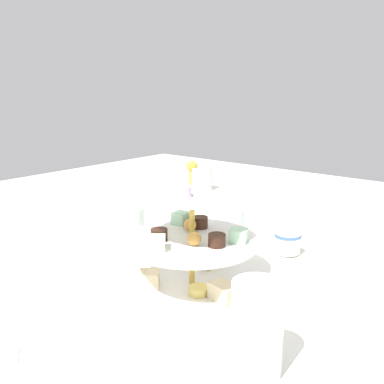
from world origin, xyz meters
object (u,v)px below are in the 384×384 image
(teacup_with_saucer, at_px, (288,244))
(butter_knife_right, at_px, (364,298))
(tiered_serving_stand, at_px, (192,250))
(water_glass_tall_right, at_px, (257,329))
(water_glass_mid_back, at_px, (132,230))
(butter_knife_left, at_px, (16,331))
(water_glass_short_left, at_px, (231,226))

(teacup_with_saucer, bearing_deg, butter_knife_right, -27.05)
(tiered_serving_stand, bearing_deg, water_glass_tall_right, -31.72)
(tiered_serving_stand, distance_m, teacup_with_saucer, 0.27)
(tiered_serving_stand, distance_m, butter_knife_right, 0.32)
(tiered_serving_stand, distance_m, water_glass_tall_right, 0.26)
(water_glass_mid_back, bearing_deg, tiered_serving_stand, -14.45)
(teacup_with_saucer, height_order, butter_knife_left, teacup_with_saucer)
(tiered_serving_stand, relative_size, butter_knife_right, 1.73)
(tiered_serving_stand, relative_size, water_glass_short_left, 3.48)
(water_glass_mid_back, bearing_deg, butter_knife_right, 11.85)
(water_glass_tall_right, height_order, butter_knife_left, water_glass_tall_right)
(butter_knife_left, relative_size, butter_knife_right, 1.00)
(water_glass_tall_right, relative_size, butter_knife_left, 0.75)
(butter_knife_right, relative_size, water_glass_mid_back, 1.64)
(butter_knife_right, bearing_deg, water_glass_tall_right, 147.59)
(teacup_with_saucer, xyz_separation_m, water_glass_mid_back, (-0.28, -0.21, 0.03))
(water_glass_tall_right, relative_size, butter_knife_right, 0.75)
(water_glass_short_left, distance_m, water_glass_mid_back, 0.24)
(teacup_with_saucer, relative_size, butter_knife_right, 0.53)
(butter_knife_left, bearing_deg, water_glass_short_left, 118.54)
(water_glass_short_left, xyz_separation_m, teacup_with_saucer, (0.14, 0.02, -0.02))
(butter_knife_right, bearing_deg, tiered_serving_stand, 97.41)
(teacup_with_saucer, distance_m, butter_knife_right, 0.23)
(water_glass_short_left, bearing_deg, water_glass_tall_right, -51.72)
(water_glass_short_left, bearing_deg, butter_knife_left, -93.68)
(tiered_serving_stand, height_order, butter_knife_left, tiered_serving_stand)
(water_glass_tall_right, height_order, butter_knife_right, water_glass_tall_right)
(water_glass_short_left, xyz_separation_m, water_glass_mid_back, (-0.14, -0.19, 0.01))
(tiered_serving_stand, height_order, water_glass_tall_right, tiered_serving_stand)
(butter_knife_right, bearing_deg, butter_knife_left, 115.72)
(water_glass_short_left, height_order, water_glass_mid_back, water_glass_mid_back)
(water_glass_short_left, relative_size, butter_knife_right, 0.50)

